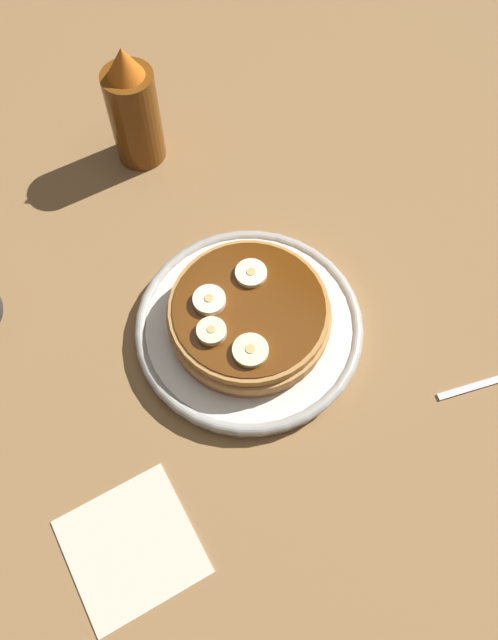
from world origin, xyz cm
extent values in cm
cube|color=olive|center=(0.00, 0.00, -1.50)|extent=(140.00, 140.00, 3.00)
cylinder|color=silver|center=(0.00, 0.00, 0.85)|extent=(22.85, 22.85, 1.71)
torus|color=#A19E96|center=(0.00, 0.00, 1.45)|extent=(23.36, 23.36, 1.20)
cylinder|color=#AE6639|center=(-0.39, -0.22, 2.30)|extent=(16.06, 16.06, 1.19)
cylinder|color=tan|center=(-0.06, -0.30, 3.50)|extent=(16.39, 16.39, 1.19)
cylinder|color=#B87F41|center=(-0.44, -0.25, 4.69)|extent=(15.78, 15.78, 1.19)
cylinder|color=#592B0A|center=(0.00, 0.00, 5.37)|extent=(14.95, 14.95, 0.16)
cylinder|color=#ECE2C5|center=(2.00, -3.32, 5.74)|extent=(3.22, 3.22, 0.90)
cylinder|color=tan|center=(2.00, -3.32, 6.23)|extent=(0.90, 0.90, 0.08)
cylinder|color=beige|center=(4.45, -0.96, 5.76)|extent=(2.86, 2.86, 0.94)
cylinder|color=tan|center=(4.45, -0.96, 6.27)|extent=(0.80, 0.80, 0.08)
cylinder|color=#EDEEB2|center=(3.68, 3.11, 5.68)|extent=(3.41, 3.41, 0.79)
cylinder|color=tan|center=(3.68, 3.11, 6.12)|extent=(0.96, 0.96, 0.08)
cylinder|color=#EEF0C3|center=(-2.95, -2.11, 5.64)|extent=(3.18, 3.18, 0.71)
cylinder|color=tan|center=(-2.95, -2.11, 6.04)|extent=(0.89, 0.89, 0.08)
cube|color=beige|center=(23.22, 5.21, 0.15)|extent=(14.33, 14.33, 0.30)
cube|color=silver|center=(-9.88, 21.83, 0.25)|extent=(8.24, 5.94, 0.50)
cylinder|color=brown|center=(-10.84, -25.24, 5.94)|extent=(5.77, 5.77, 11.88)
cone|color=orange|center=(-10.84, -25.24, 13.61)|extent=(4.04, 4.04, 3.46)
camera|label=1|loc=(23.60, 18.89, 60.58)|focal=36.53mm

